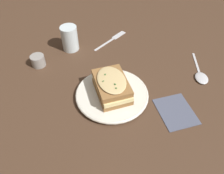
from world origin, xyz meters
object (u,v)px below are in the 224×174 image
(spoon, at_px, (201,76))
(napkin, at_px, (176,111))
(water_glass, at_px, (70,38))
(condiment_pot, at_px, (38,61))
(dinner_plate, at_px, (112,94))
(fork, at_px, (114,38))
(sandwich, at_px, (112,86))

(spoon, xyz_separation_m, napkin, (0.14, -0.13, -0.00))
(spoon, distance_m, napkin, 0.19)
(water_glass, height_order, condiment_pot, water_glass)
(dinner_plate, bearing_deg, fork, 174.12)
(water_glass, distance_m, spoon, 0.51)
(water_glass, relative_size, condiment_pot, 1.94)
(spoon, bearing_deg, fork, -34.37)
(dinner_plate, xyz_separation_m, condiment_pot, (-0.18, -0.26, 0.01))
(water_glass, bearing_deg, spoon, 65.86)
(spoon, bearing_deg, water_glass, -15.83)
(dinner_plate, bearing_deg, spoon, 101.32)
(fork, bearing_deg, spoon, 3.70)
(sandwich, bearing_deg, napkin, 67.11)
(sandwich, height_order, water_glass, water_glass)
(fork, height_order, napkin, same)
(napkin, relative_size, condiment_pot, 2.48)
(sandwich, bearing_deg, water_glass, -152.06)
(water_glass, xyz_separation_m, napkin, (0.35, 0.33, -0.05))
(dinner_plate, distance_m, condiment_pot, 0.31)
(dinner_plate, xyz_separation_m, sandwich, (-0.00, -0.00, 0.04))
(dinner_plate, height_order, fork, dinner_plate)
(sandwich, bearing_deg, spoon, 100.99)
(water_glass, height_order, napkin, water_glass)
(fork, height_order, condiment_pot, condiment_pot)
(spoon, bearing_deg, sandwich, 19.30)
(fork, relative_size, condiment_pot, 2.87)
(sandwich, bearing_deg, dinner_plate, 14.79)
(sandwich, height_order, spoon, sandwich)
(water_glass, relative_size, spoon, 0.55)
(water_glass, distance_m, condiment_pot, 0.15)
(condiment_pot, bearing_deg, fork, 117.10)
(water_glass, height_order, fork, water_glass)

